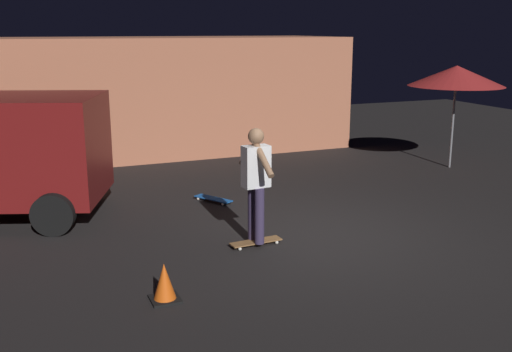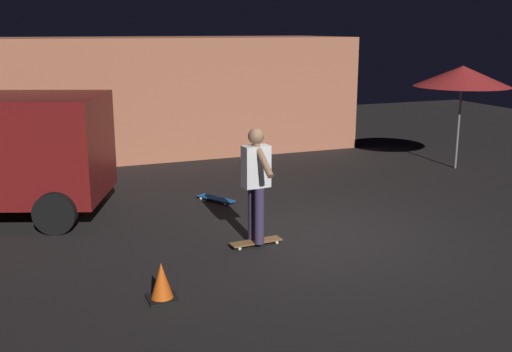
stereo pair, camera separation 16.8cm
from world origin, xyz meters
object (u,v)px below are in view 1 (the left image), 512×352
patio_umbrella (456,76)px  skater (256,177)px  skateboard_spare (213,199)px  skateboard_ridden (256,242)px  traffic_cone (165,284)px

patio_umbrella → skater: patio_umbrella is taller
skater → skateboard_spare: bearing=86.5°
patio_umbrella → skateboard_ridden: bearing=-153.4°
skateboard_ridden → traffic_cone: bearing=-142.6°
skateboard_spare → traffic_cone: (-1.83, -3.70, 0.16)m
patio_umbrella → skateboard_ridden: (-6.05, -3.03, -2.02)m
patio_umbrella → skateboard_spare: patio_umbrella is taller
skateboard_spare → traffic_cone: traffic_cone is taller
skateboard_spare → skater: bearing=-93.5°
skater → skateboard_ridden: bearing=-176.4°
skateboard_ridden → skateboard_spare: bearing=86.5°
skater → traffic_cone: (-1.68, -1.29, -0.83)m
skateboard_ridden → skater: (0.00, 0.00, 0.98)m
patio_umbrella → skateboard_ridden: size_ratio=2.90×
skateboard_ridden → skater: size_ratio=0.47×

